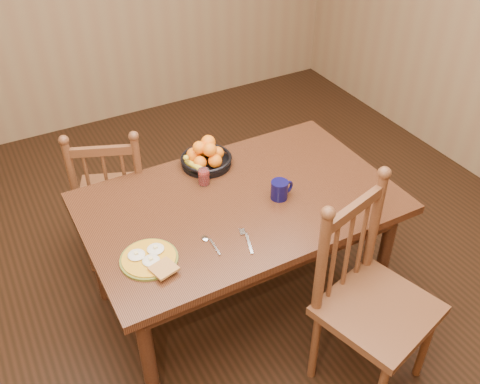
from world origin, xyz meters
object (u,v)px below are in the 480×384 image
breakfast_plate (150,259)px  fruit_bowl (206,157)px  coffee_mug (280,189)px  chair_far (114,196)px  chair_near (371,301)px  dining_table (240,212)px

breakfast_plate → fruit_bowl: bearing=45.6°
breakfast_plate → coffee_mug: (0.76, 0.11, 0.04)m
chair_far → coffee_mug: (0.67, -0.78, 0.33)m
breakfast_plate → fruit_bowl: 0.80m
coffee_mug → fruit_bowl: (-0.21, 0.45, 0.00)m
breakfast_plate → coffee_mug: coffee_mug is taller
chair_near → breakfast_plate: (-0.87, 0.53, 0.24)m
dining_table → chair_near: chair_near is taller
dining_table → coffee_mug: 0.25m
dining_table → chair_far: size_ratio=1.64×
chair_far → chair_near: size_ratio=0.90×
coffee_mug → fruit_bowl: 0.50m
chair_far → breakfast_plate: bearing=106.7°
dining_table → coffee_mug: bearing=-23.2°
dining_table → breakfast_plate: (-0.57, -0.20, 0.10)m
chair_far → coffee_mug: 1.08m
coffee_mug → chair_near: bearing=-80.0°
chair_far → fruit_bowl: bearing=167.0°
chair_far → chair_near: bearing=141.1°
chair_far → dining_table: bearing=146.7°
dining_table → coffee_mug: coffee_mug is taller
breakfast_plate → fruit_bowl: size_ratio=1.03×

